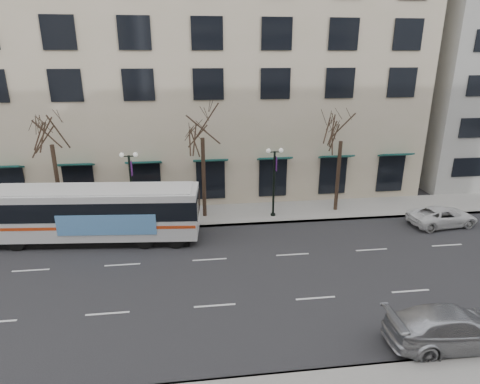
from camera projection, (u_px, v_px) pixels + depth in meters
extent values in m
plane|color=black|center=(212.00, 280.00, 21.40)|extent=(160.00, 160.00, 0.00)
cube|color=gray|center=(271.00, 212.00, 30.41)|extent=(80.00, 4.00, 0.15)
cube|color=#BAAE8E|center=(174.00, 48.00, 36.96)|extent=(40.00, 20.00, 24.00)
cylinder|color=black|center=(58.00, 186.00, 27.55)|extent=(0.28, 0.28, 5.74)
cylinder|color=black|center=(204.00, 179.00, 28.69)|extent=(0.28, 0.28, 5.95)
cylinder|color=black|center=(338.00, 177.00, 29.95)|extent=(0.28, 0.28, 5.46)
cylinder|color=black|center=(132.00, 191.00, 27.69)|extent=(0.16, 0.16, 5.00)
cylinder|color=black|center=(135.00, 222.00, 28.46)|extent=(0.36, 0.36, 0.30)
cube|color=black|center=(129.00, 156.00, 26.89)|extent=(0.90, 0.06, 0.06)
sphere|color=silver|center=(122.00, 155.00, 26.81)|extent=(0.32, 0.32, 0.32)
sphere|color=silver|center=(135.00, 155.00, 26.91)|extent=(0.32, 0.32, 0.32)
cube|color=#541D70|center=(132.00, 168.00, 27.19)|extent=(0.04, 0.45, 1.00)
cylinder|color=black|center=(274.00, 185.00, 28.87)|extent=(0.16, 0.16, 5.00)
cylinder|color=black|center=(273.00, 215.00, 29.64)|extent=(0.36, 0.36, 0.30)
cube|color=black|center=(275.00, 152.00, 28.07)|extent=(0.90, 0.06, 0.06)
sphere|color=silver|center=(268.00, 151.00, 27.99)|extent=(0.32, 0.32, 0.32)
sphere|color=silver|center=(281.00, 150.00, 28.09)|extent=(0.32, 0.32, 0.32)
cube|color=#541D70|center=(276.00, 164.00, 28.36)|extent=(0.04, 0.45, 1.00)
cube|color=silver|center=(95.00, 212.00, 25.37)|extent=(13.23, 3.98, 2.99)
cube|color=black|center=(98.00, 236.00, 25.92)|extent=(12.16, 3.55, 0.49)
cube|color=black|center=(99.00, 205.00, 25.23)|extent=(12.72, 3.98, 1.19)
cube|color=#C43912|center=(96.00, 219.00, 25.54)|extent=(13.11, 4.00, 0.20)
cube|color=#558FCF|center=(106.00, 225.00, 24.14)|extent=(5.95, 0.60, 1.30)
cube|color=silver|center=(92.00, 189.00, 24.87)|extent=(12.56, 3.64, 0.09)
cylinder|color=black|center=(16.00, 242.00, 24.51)|extent=(1.11, 0.40, 1.09)
cylinder|color=black|center=(34.00, 226.00, 26.87)|extent=(1.11, 0.40, 1.09)
cylinder|color=black|center=(145.00, 240.00, 24.77)|extent=(1.11, 0.40, 1.09)
cylinder|color=black|center=(152.00, 224.00, 27.13)|extent=(1.11, 0.40, 1.09)
cylinder|color=black|center=(176.00, 240.00, 24.83)|extent=(1.11, 0.40, 1.09)
cylinder|color=black|center=(181.00, 224.00, 27.19)|extent=(1.11, 0.40, 1.09)
imported|color=#A7A8AE|center=(453.00, 327.00, 16.45)|extent=(5.64, 2.40, 1.62)
imported|color=silver|center=(442.00, 216.00, 28.12)|extent=(4.98, 2.67, 1.33)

